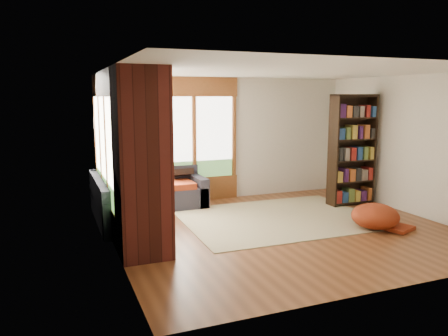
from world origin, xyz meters
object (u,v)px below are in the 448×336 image
object	(u,v)px
sectional_sofa	(146,200)
pouf	(375,215)
dog_tan	(142,172)
brick_chimney	(142,164)
dog_brindle	(155,179)
bookshelf	(352,150)
area_rug	(278,218)

from	to	relation	value
sectional_sofa	pouf	world-z (taller)	sectional_sofa
sectional_sofa	dog_tan	size ratio (longest dim) A/B	2.23
brick_chimney	pouf	distance (m)	4.01
brick_chimney	sectional_sofa	world-z (taller)	brick_chimney
brick_chimney	sectional_sofa	xyz separation A→B (m)	(0.45, 2.05, -1.00)
sectional_sofa	dog_brindle	xyz separation A→B (m)	(0.08, -0.50, 0.47)
bookshelf	brick_chimney	bearing A→B (deg)	-163.35
dog_brindle	area_rug	bearing A→B (deg)	-112.95
sectional_sofa	bookshelf	world-z (taller)	bookshelf
area_rug	dog_tan	bearing A→B (deg)	148.23
area_rug	dog_brindle	size ratio (longest dim) A/B	3.68
brick_chimney	dog_brindle	bearing A→B (deg)	71.34
sectional_sofa	dog_brindle	bearing A→B (deg)	-84.00
sectional_sofa	pouf	size ratio (longest dim) A/B	2.79
brick_chimney	sectional_sofa	bearing A→B (deg)	77.71
sectional_sofa	bookshelf	xyz separation A→B (m)	(4.09, -0.69, 0.82)
area_rug	dog_brindle	distance (m)	2.33
area_rug	pouf	xyz separation A→B (m)	(1.22, -1.15, 0.22)
brick_chimney	area_rug	world-z (taller)	brick_chimney
pouf	dog_brindle	size ratio (longest dim) A/B	0.85
brick_chimney	dog_tan	bearing A→B (deg)	79.25
pouf	bookshelf	bearing A→B (deg)	66.25
brick_chimney	area_rug	size ratio (longest dim) A/B	0.76
area_rug	dog_brindle	world-z (taller)	dog_brindle
area_rug	pouf	size ratio (longest dim) A/B	4.34
brick_chimney	area_rug	bearing A→B (deg)	20.00
pouf	dog_tan	size ratio (longest dim) A/B	0.80
bookshelf	dog_tan	size ratio (longest dim) A/B	2.28
area_rug	pouf	bearing A→B (deg)	-43.22
bookshelf	dog_tan	distance (m)	4.23
sectional_sofa	dog_brindle	distance (m)	0.69
bookshelf	sectional_sofa	bearing A→B (deg)	170.43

